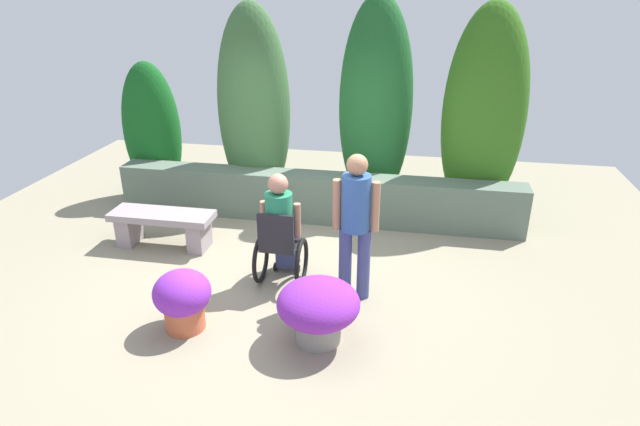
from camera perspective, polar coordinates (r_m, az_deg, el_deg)
ground_plane at (r=6.35m, az=-3.37°, el=-6.86°), size 10.13×10.13×0.00m
stone_retaining_wall at (r=7.69m, az=-0.45°, el=1.70°), size 5.81×0.42×0.69m
hedge_backdrop at (r=7.85m, az=2.08°, el=10.56°), size 5.97×0.98×3.08m
stone_bench at (r=7.22m, az=-16.39°, el=-1.18°), size 1.33×0.45×0.48m
person_in_wheelchair at (r=6.00m, az=-4.19°, el=-2.07°), size 0.53×0.66×1.33m
person_standing_companion at (r=5.57m, az=3.82°, el=-0.58°), size 0.49×0.30×1.63m
flower_pot_purple_near at (r=5.14m, az=-0.17°, el=-10.06°), size 0.79×0.79×0.63m
flower_pot_terracotta_by_wall at (r=5.49m, az=-14.43°, el=-8.77°), size 0.57×0.57×0.63m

